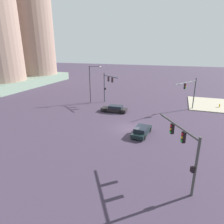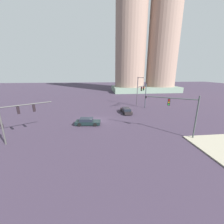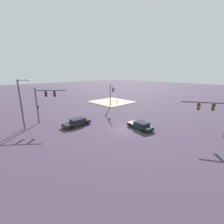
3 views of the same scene
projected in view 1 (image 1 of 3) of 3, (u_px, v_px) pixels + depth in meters
name	position (u px, v px, depth m)	size (l,w,h in m)	color
ground_plane	(130.00, 129.00, 28.12)	(223.58, 223.58, 0.00)	#3A2E40
sidewalk_corner	(216.00, 105.00, 39.82)	(11.13, 10.63, 0.15)	#A59D86
traffic_signal_near_corner	(185.00, 145.00, 15.81)	(5.50, 3.42, 5.11)	#3F3E3D
traffic_signal_opposite_side	(190.00, 89.00, 34.95)	(5.73, 3.63, 5.98)	#3A4141
traffic_signal_cross_street	(107.00, 83.00, 39.88)	(3.59, 4.13, 6.26)	#323841
streetlamp_curved_arm	(91.00, 81.00, 40.43)	(1.46, 2.30, 7.76)	#3F3942
sedan_car_approaching	(114.00, 109.00, 35.50)	(1.96, 4.73, 1.21)	black
sedan_car_waiting_far	(142.00, 131.00, 26.03)	(4.45, 2.15, 1.21)	black
fire_hydrant_on_curb	(220.00, 106.00, 37.83)	(0.33, 0.22, 0.71)	gold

